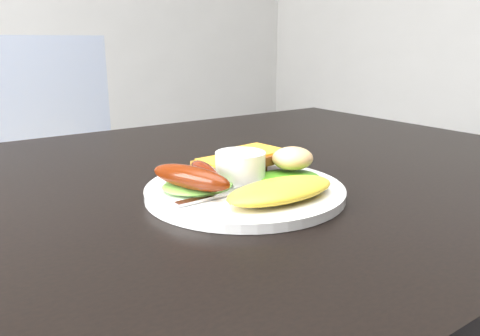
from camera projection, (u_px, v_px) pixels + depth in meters
dining_table at (200, 191)px, 0.65m from camera, size 1.20×0.80×0.04m
dining_chair at (75, 194)px, 1.50m from camera, size 0.48×0.48×0.05m
person at (173, 79)px, 1.51m from camera, size 0.64×0.48×1.62m
plate at (245, 191)px, 0.56m from camera, size 0.24×0.24×0.01m
lettuce_left at (198, 185)px, 0.55m from camera, size 0.09×0.08×0.01m
lettuce_right at (288, 177)px, 0.58m from camera, size 0.10×0.09×0.01m
omelette at (281, 190)px, 0.51m from camera, size 0.14×0.07×0.02m
sausage_a at (190, 177)px, 0.53m from camera, size 0.06×0.11×0.03m
sausage_b at (205, 173)px, 0.54m from camera, size 0.04×0.09×0.02m
ramekin at (240, 166)px, 0.58m from camera, size 0.08×0.08×0.04m
toast_a at (228, 166)px, 0.62m from camera, size 0.08×0.08×0.01m
toast_b at (256, 155)px, 0.63m from camera, size 0.08×0.08×0.01m
potato_salad at (293, 158)px, 0.60m from camera, size 0.05×0.05×0.03m
fork at (229, 192)px, 0.53m from camera, size 0.14×0.02×0.00m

